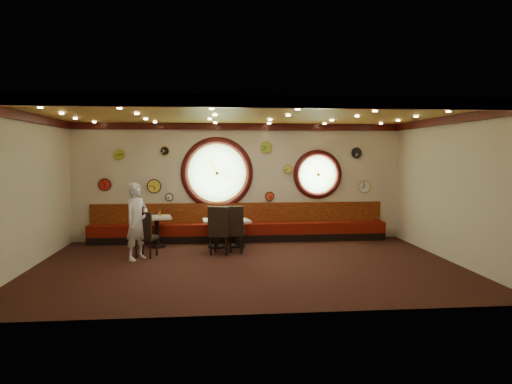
{
  "coord_description": "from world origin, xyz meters",
  "views": [
    {
      "loc": [
        -0.72,
        -9.53,
        2.35
      ],
      "look_at": [
        0.26,
        0.8,
        1.5
      ],
      "focal_mm": 32.0,
      "sensor_mm": 36.0,
      "label": 1
    }
  ],
  "objects_px": {
    "table_b": "(216,230)",
    "condiment_a_salt": "(151,214)",
    "condiment_c_salt": "(235,218)",
    "condiment_b_bottle": "(218,216)",
    "chair_b": "(219,227)",
    "table_a": "(157,228)",
    "condiment_b_pepper": "(216,217)",
    "condiment_a_pepper": "(159,214)",
    "condiment_b_salt": "(214,217)",
    "table_c": "(237,230)",
    "waiter": "(137,221)",
    "condiment_c_pepper": "(239,218)",
    "condiment_c_bottle": "(240,216)",
    "chair_a": "(144,231)",
    "chair_c": "(234,226)",
    "condiment_a_bottle": "(160,213)"
  },
  "relations": [
    {
      "from": "chair_c",
      "to": "condiment_c_pepper",
      "type": "distance_m",
      "value": 0.77
    },
    {
      "from": "condiment_c_pepper",
      "to": "condiment_a_bottle",
      "type": "height_order",
      "value": "condiment_a_bottle"
    },
    {
      "from": "chair_b",
      "to": "condiment_c_bottle",
      "type": "distance_m",
      "value": 1.14
    },
    {
      "from": "table_a",
      "to": "condiment_b_bottle",
      "type": "xyz_separation_m",
      "value": [
        1.57,
        -0.11,
        0.31
      ]
    },
    {
      "from": "chair_b",
      "to": "condiment_a_pepper",
      "type": "bearing_deg",
      "value": 161.29
    },
    {
      "from": "condiment_b_salt",
      "to": "chair_a",
      "type": "bearing_deg",
      "value": -146.26
    },
    {
      "from": "condiment_c_pepper",
      "to": "condiment_c_bottle",
      "type": "distance_m",
      "value": 0.13
    },
    {
      "from": "condiment_a_pepper",
      "to": "condiment_c_pepper",
      "type": "distance_m",
      "value": 2.05
    },
    {
      "from": "condiment_a_pepper",
      "to": "chair_c",
      "type": "bearing_deg",
      "value": -27.66
    },
    {
      "from": "chair_b",
      "to": "condiment_c_salt",
      "type": "xyz_separation_m",
      "value": [
        0.4,
        0.97,
        0.08
      ]
    },
    {
      "from": "table_a",
      "to": "condiment_b_pepper",
      "type": "height_order",
      "value": "condiment_b_pepper"
    },
    {
      "from": "table_b",
      "to": "chair_c",
      "type": "relative_size",
      "value": 1.02
    },
    {
      "from": "table_b",
      "to": "table_c",
      "type": "distance_m",
      "value": 0.53
    },
    {
      "from": "chair_b",
      "to": "condiment_b_pepper",
      "type": "bearing_deg",
      "value": 112.47
    },
    {
      "from": "table_c",
      "to": "condiment_b_pepper",
      "type": "relative_size",
      "value": 7.08
    },
    {
      "from": "chair_a",
      "to": "table_a",
      "type": "bearing_deg",
      "value": 101.06
    },
    {
      "from": "chair_b",
      "to": "condiment_b_salt",
      "type": "bearing_deg",
      "value": 114.44
    },
    {
      "from": "condiment_b_pepper",
      "to": "condiment_a_salt",
      "type": "bearing_deg",
      "value": 170.4
    },
    {
      "from": "table_c",
      "to": "condiment_a_salt",
      "type": "bearing_deg",
      "value": 173.09
    },
    {
      "from": "table_b",
      "to": "condiment_a_salt",
      "type": "xyz_separation_m",
      "value": [
        -1.65,
        0.3,
        0.37
      ]
    },
    {
      "from": "chair_b",
      "to": "table_b",
      "type": "bearing_deg",
      "value": 112.02
    },
    {
      "from": "condiment_c_salt",
      "to": "condiment_c_bottle",
      "type": "distance_m",
      "value": 0.15
    },
    {
      "from": "condiment_a_salt",
      "to": "condiment_a_pepper",
      "type": "distance_m",
      "value": 0.21
    },
    {
      "from": "condiment_c_salt",
      "to": "condiment_c_bottle",
      "type": "xyz_separation_m",
      "value": [
        0.14,
        0.03,
        0.04
      ]
    },
    {
      "from": "table_a",
      "to": "condiment_b_bottle",
      "type": "relative_size",
      "value": 4.98
    },
    {
      "from": "condiment_c_bottle",
      "to": "table_c",
      "type": "bearing_deg",
      "value": -127.88
    },
    {
      "from": "condiment_c_salt",
      "to": "condiment_c_bottle",
      "type": "bearing_deg",
      "value": 11.88
    },
    {
      "from": "chair_c",
      "to": "condiment_b_salt",
      "type": "relative_size",
      "value": 6.64
    },
    {
      "from": "chair_c",
      "to": "condiment_a_pepper",
      "type": "height_order",
      "value": "chair_c"
    },
    {
      "from": "chair_c",
      "to": "condiment_a_pepper",
      "type": "relative_size",
      "value": 7.23
    },
    {
      "from": "table_a",
      "to": "table_b",
      "type": "bearing_deg",
      "value": -8.7
    },
    {
      "from": "table_b",
      "to": "condiment_a_bottle",
      "type": "bearing_deg",
      "value": 167.15
    },
    {
      "from": "chair_c",
      "to": "condiment_c_salt",
      "type": "bearing_deg",
      "value": 92.49
    },
    {
      "from": "table_b",
      "to": "chair_a",
      "type": "relative_size",
      "value": 1.1
    },
    {
      "from": "condiment_c_salt",
      "to": "condiment_b_bottle",
      "type": "height_order",
      "value": "condiment_b_bottle"
    },
    {
      "from": "condiment_a_salt",
      "to": "condiment_b_pepper",
      "type": "height_order",
      "value": "condiment_a_salt"
    },
    {
      "from": "condiment_b_bottle",
      "to": "condiment_c_bottle",
      "type": "xyz_separation_m",
      "value": [
        0.55,
        0.03,
        -0.02
      ]
    },
    {
      "from": "chair_c",
      "to": "condiment_b_bottle",
      "type": "distance_m",
      "value": 0.92
    },
    {
      "from": "condiment_c_pepper",
      "to": "condiment_b_pepper",
      "type": "bearing_deg",
      "value": 179.43
    },
    {
      "from": "chair_a",
      "to": "condiment_b_bottle",
      "type": "height_order",
      "value": "chair_a"
    },
    {
      "from": "condiment_a_bottle",
      "to": "waiter",
      "type": "distance_m",
      "value": 1.5
    },
    {
      "from": "condiment_a_bottle",
      "to": "condiment_c_bottle",
      "type": "distance_m",
      "value": 2.04
    },
    {
      "from": "table_c",
      "to": "waiter",
      "type": "distance_m",
      "value": 2.62
    },
    {
      "from": "table_c",
      "to": "condiment_b_pepper",
      "type": "bearing_deg",
      "value": -178.49
    },
    {
      "from": "condiment_c_salt",
      "to": "condiment_a_pepper",
      "type": "bearing_deg",
      "value": 175.94
    },
    {
      "from": "chair_a",
      "to": "chair_c",
      "type": "xyz_separation_m",
      "value": [
        2.05,
        0.27,
        0.05
      ]
    },
    {
      "from": "condiment_b_salt",
      "to": "condiment_c_pepper",
      "type": "bearing_deg",
      "value": -5.31
    },
    {
      "from": "chair_a",
      "to": "condiment_a_salt",
      "type": "relative_size",
      "value": 7.55
    },
    {
      "from": "condiment_a_pepper",
      "to": "condiment_b_salt",
      "type": "bearing_deg",
      "value": -7.18
    },
    {
      "from": "condiment_c_salt",
      "to": "waiter",
      "type": "bearing_deg",
      "value": -150.79
    }
  ]
}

